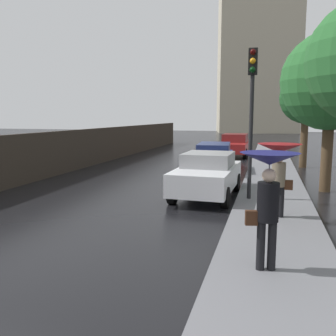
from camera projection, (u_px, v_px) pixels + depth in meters
name	position (u px, v px, depth m)	size (l,w,h in m)	color
sidewalk_strip	(278.00, 297.00, 5.28)	(2.20, 60.00, 0.14)	slate
car_red_near_kerb	(235.00, 145.00, 24.31)	(1.89, 4.38, 1.47)	maroon
car_blue_far_ahead	(214.00, 157.00, 17.29)	(1.96, 4.69, 1.39)	navy
car_white_behind_camera	(207.00, 174.00, 12.10)	(1.94, 4.04, 1.45)	silver
pedestrian_with_umbrella_near	(269.00, 181.00, 5.87)	(0.94, 0.94, 1.94)	black
pedestrian_with_umbrella_far	(279.00, 158.00, 9.04)	(1.06, 1.06, 1.84)	black
traffic_light	(252.00, 96.00, 10.85)	(0.26, 0.39, 4.46)	black
street_tree_mid	(306.00, 98.00, 18.58)	(2.62, 2.62, 4.88)	#4C3823
street_tree_far	(331.00, 82.00, 12.49)	(3.37, 3.37, 5.52)	#4C3823
distant_tower	(257.00, 53.00, 58.75)	(13.72, 13.22, 30.13)	#B2A88E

